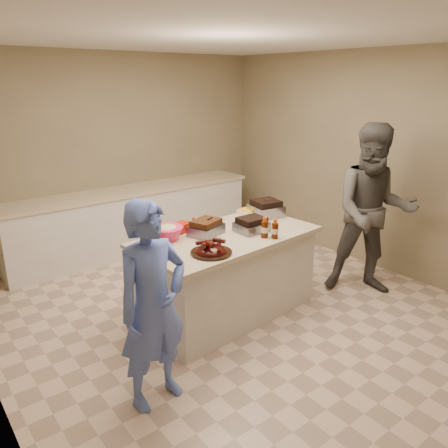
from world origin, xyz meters
TOP-DOWN VIEW (x-y plane):
  - room at (0.00, 0.00)m, footprint 4.50×5.00m
  - back_counter at (0.00, 2.20)m, footprint 3.60×0.64m
  - island at (-0.06, -0.02)m, footprint 1.90×1.10m
  - rib_platter at (-0.47, -0.32)m, footprint 0.47×0.47m
  - pulled_pork_tray at (-0.22, 0.11)m, footprint 0.39×0.34m
  - brisket_tray at (0.20, -0.09)m, footprint 0.31×0.26m
  - roasting_pan at (0.68, 0.21)m, footprint 0.36×0.36m
  - coleslaw_bowl at (-0.59, 0.23)m, footprint 0.33×0.33m
  - sausage_plate at (-0.05, 0.36)m, footprint 0.31×0.31m
  - mac_cheese_dish at (0.59, 0.37)m, footprint 0.29×0.22m
  - bbq_bottle_a at (0.24, -0.39)m, footprint 0.07×0.07m
  - bbq_bottle_b at (0.18, -0.31)m, footprint 0.07×0.07m
  - mustard_bottle at (-0.31, 0.09)m, footprint 0.05×0.05m
  - sauce_bowl at (-0.10, 0.14)m, footprint 0.14×0.05m
  - plate_stack_large at (-0.83, 0.11)m, footprint 0.24×0.24m
  - plate_stack_small at (-0.87, -0.14)m, footprint 0.21×0.21m
  - plastic_cup at (-0.76, 0.31)m, footprint 0.10×0.09m
  - basket_stack at (-0.36, 0.34)m, footprint 0.21×0.18m
  - guest_blue at (-1.28, -0.71)m, footprint 0.76×1.63m
  - guest_gray at (1.53, -0.60)m, footprint 2.01×2.00m

SIDE VIEW (x-z plane):
  - room at x=0.00m, z-range -1.35..1.35m
  - island at x=-0.06m, z-range -0.43..0.43m
  - guest_blue at x=-1.28m, z-range -0.19..0.19m
  - guest_gray at x=1.53m, z-range -0.36..0.36m
  - back_counter at x=0.00m, z-range 0.00..0.90m
  - rib_platter at x=-0.47m, z-range 0.79..0.94m
  - pulled_pork_tray at x=-0.22m, z-range 0.82..0.92m
  - brisket_tray at x=0.20m, z-range 0.82..0.91m
  - roasting_pan at x=0.68m, z-range 0.80..0.93m
  - coleslaw_bowl at x=-0.59m, z-range 0.76..0.97m
  - sausage_plate at x=-0.05m, z-range 0.84..0.89m
  - mac_cheese_dish at x=0.59m, z-range 0.83..0.90m
  - bbq_bottle_a at x=0.24m, z-range 0.77..0.96m
  - bbq_bottle_b at x=0.18m, z-range 0.76..0.97m
  - mustard_bottle at x=-0.31m, z-range 0.80..0.93m
  - sauce_bowl at x=-0.10m, z-range 0.80..0.93m
  - plate_stack_large at x=-0.83m, z-range 0.85..0.88m
  - plate_stack_small at x=-0.87m, z-range 0.85..0.88m
  - plastic_cup at x=-0.76m, z-range 0.82..0.91m
  - basket_stack at x=-0.36m, z-range 0.82..0.91m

